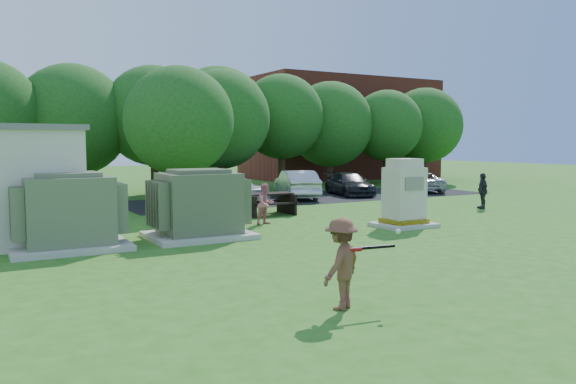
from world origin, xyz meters
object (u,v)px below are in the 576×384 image
transformer_left (68,213)px  person_walking_right (482,191)px  picnic_table (267,201)px  batter (341,264)px  generator_cabinet (404,197)px  person_by_generator (408,194)px  person_at_picnic (266,204)px  car_silver_b (418,182)px  car_white (233,187)px  car_silver_a (296,185)px  car_dark (349,184)px  transformer_right (199,206)px

transformer_left → person_walking_right: 17.11m
picnic_table → batter: size_ratio=1.28×
generator_cabinet → batter: 10.01m
generator_cabinet → person_by_generator: (1.16, 1.13, -0.03)m
batter → person_at_picnic: 10.20m
person_by_generator → car_silver_b: 12.60m
transformer_left → person_by_generator: size_ratio=1.52×
batter → car_silver_b: 24.21m
car_white → car_silver_a: size_ratio=0.92×
person_at_picnic → car_dark: (9.04, 7.55, -0.11)m
batter → person_walking_right: size_ratio=1.02×
car_white → car_silver_b: car_white is taller
transformer_right → person_at_picnic: transformer_right is taller
car_white → car_dark: size_ratio=0.97×
batter → car_white: size_ratio=0.39×
transformer_left → generator_cabinet: bearing=-7.2°
car_silver_b → car_white: bearing=20.5°
picnic_table → car_white: car_white is taller
person_by_generator → car_dark: 10.06m
person_by_generator → car_silver_a: 9.01m
car_silver_b → car_dark: bearing=20.1°
batter → car_dark: 21.23m
person_at_picnic → car_silver_a: car_silver_a is taller
batter → car_white: batter is taller
picnic_table → person_by_generator: size_ratio=1.03×
car_dark → transformer_left: bearing=-136.9°
person_walking_right → car_dark: size_ratio=0.37×
person_by_generator → person_walking_right: (5.35, 1.23, -0.21)m
generator_cabinet → car_white: (-1.67, 10.57, -0.33)m
generator_cabinet → car_silver_b: (9.96, 10.13, -0.43)m
transformer_left → car_silver_b: bearing=23.2°
batter → car_silver_a: bearing=-146.3°
person_by_generator → batter: bearing=65.4°
batter → car_silver_b: bearing=-163.8°
transformer_right → person_walking_right: (13.38, 1.01, -0.19)m
generator_cabinet → car_silver_a: 10.27m
picnic_table → car_dark: (7.77, 5.24, 0.07)m
person_by_generator → car_dark: person_by_generator is taller
car_dark → transformer_right: bearing=-129.9°
car_white → car_silver_b: 11.65m
transformer_left → transformer_right: bearing=0.0°
transformer_right → batter: transformer_right is taller
generator_cabinet → person_walking_right: bearing=19.9°
generator_cabinet → car_silver_b: size_ratio=0.55×
car_silver_a → transformer_left: bearing=53.0°
picnic_table → car_silver_b: 13.53m
picnic_table → person_at_picnic: bearing=-118.7°
person_walking_right → car_dark: 8.10m
batter → person_walking_right: bearing=-174.7°
batter → car_silver_a: batter is taller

